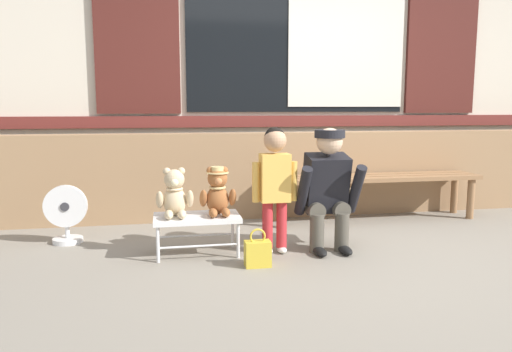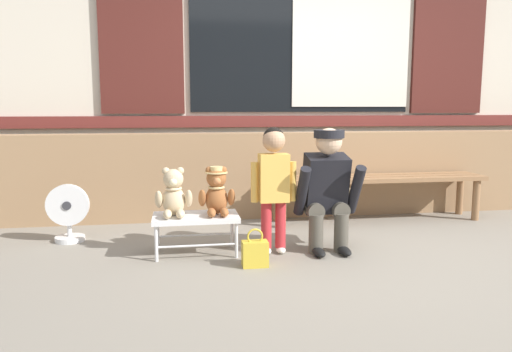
{
  "view_description": "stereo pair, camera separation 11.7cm",
  "coord_description": "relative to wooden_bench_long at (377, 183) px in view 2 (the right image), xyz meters",
  "views": [
    {
      "loc": [
        -1.46,
        -3.37,
        1.11
      ],
      "look_at": [
        -0.72,
        0.49,
        0.55
      ],
      "focal_mm": 34.33,
      "sensor_mm": 36.0,
      "label": 1
    },
    {
      "loc": [
        -1.34,
        -3.39,
        1.11
      ],
      "look_at": [
        -0.72,
        0.49,
        0.55
      ],
      "focal_mm": 34.33,
      "sensor_mm": 36.0,
      "label": 2
    }
  ],
  "objects": [
    {
      "name": "ground_plane",
      "position": [
        -0.57,
        -1.06,
        -0.37
      ],
      "size": [
        60.0,
        60.0,
        0.0
      ],
      "primitive_type": "plane",
      "color": "gray"
    },
    {
      "name": "brick_low_wall",
      "position": [
        -0.57,
        0.37,
        0.05
      ],
      "size": [
        7.9,
        0.25,
        0.85
      ],
      "primitive_type": "cube",
      "color": "#997551",
      "rests_on": "ground"
    },
    {
      "name": "shop_facade",
      "position": [
        -0.56,
        0.88,
        1.52
      ],
      "size": [
        8.06,
        0.26,
        3.8
      ],
      "color": "beige",
      "rests_on": "ground"
    },
    {
      "name": "wooden_bench_long",
      "position": [
        0.0,
        0.0,
        0.0
      ],
      "size": [
        2.1,
        0.4,
        0.44
      ],
      "color": "#8E6642",
      "rests_on": "ground"
    },
    {
      "name": "small_display_bench",
      "position": [
        -1.79,
        -0.82,
        -0.11
      ],
      "size": [
        0.64,
        0.36,
        0.3
      ],
      "color": "silver",
      "rests_on": "ground"
    },
    {
      "name": "teddy_bear_plain",
      "position": [
        -1.95,
        -0.82,
        0.09
      ],
      "size": [
        0.28,
        0.26,
        0.36
      ],
      "color": "#CCB289",
      "rests_on": "small_display_bench"
    },
    {
      "name": "teddy_bear_with_hat",
      "position": [
        -1.63,
        -0.82,
        0.1
      ],
      "size": [
        0.28,
        0.27,
        0.36
      ],
      "color": "#93562D",
      "rests_on": "small_display_bench"
    },
    {
      "name": "child_standing",
      "position": [
        -1.2,
        -0.89,
        0.22
      ],
      "size": [
        0.35,
        0.18,
        0.96
      ],
      "color": "#B7282D",
      "rests_on": "ground"
    },
    {
      "name": "adult_crouching",
      "position": [
        -0.78,
        -0.87,
        0.11
      ],
      "size": [
        0.5,
        0.49,
        0.95
      ],
      "color": "#4C473D",
      "rests_on": "ground"
    },
    {
      "name": "handbag_on_ground",
      "position": [
        -1.39,
        -1.19,
        -0.28
      ],
      "size": [
        0.18,
        0.11,
        0.27
      ],
      "color": "gold",
      "rests_on": "ground"
    },
    {
      "name": "floor_fan",
      "position": [
        -2.81,
        -0.32,
        -0.13
      ],
      "size": [
        0.34,
        0.24,
        0.48
      ],
      "color": "silver",
      "rests_on": "ground"
    }
  ]
}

